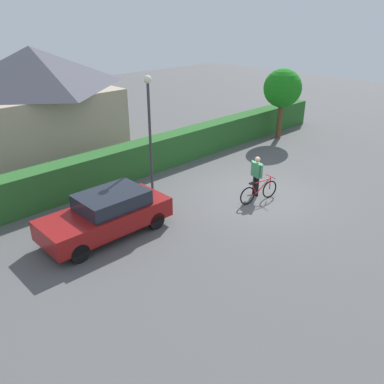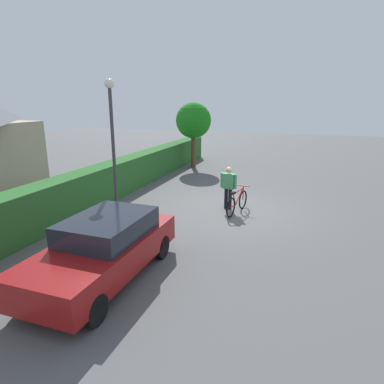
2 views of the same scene
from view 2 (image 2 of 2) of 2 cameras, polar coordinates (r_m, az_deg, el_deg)
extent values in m
plane|color=#555555|center=(12.13, 6.91, -2.93)|extent=(60.00, 60.00, 0.00)
cube|color=#296027|center=(13.80, -13.67, 2.01)|extent=(21.40, 0.90, 1.40)
cube|color=maroon|center=(7.54, -15.10, -10.23)|extent=(4.06, 1.74, 0.62)
cube|color=#1E232D|center=(7.53, -14.21, -5.73)|extent=(2.07, 1.51, 0.46)
cylinder|color=black|center=(9.08, -13.98, -7.75)|extent=(0.58, 0.19, 0.58)
cylinder|color=black|center=(8.39, -5.27, -9.33)|extent=(0.58, 0.19, 0.58)
cylinder|color=black|center=(7.23, -26.43, -15.33)|extent=(0.58, 0.19, 0.58)
cylinder|color=black|center=(6.33, -16.36, -18.85)|extent=(0.58, 0.19, 0.58)
torus|color=black|center=(12.13, 8.73, -1.30)|extent=(0.68, 0.19, 0.68)
torus|color=black|center=(11.18, 6.66, -2.67)|extent=(0.68, 0.19, 0.68)
cylinder|color=#B21E1E|center=(11.77, 8.17, -0.63)|extent=(0.68, 0.17, 0.53)
cylinder|color=#B21E1E|center=(11.38, 7.30, -1.29)|extent=(0.26, 0.09, 0.46)
cylinder|color=#B21E1E|center=(11.59, 7.94, 0.12)|extent=(0.83, 0.20, 0.07)
cylinder|color=#B21E1E|center=(11.36, 7.08, -2.44)|extent=(0.41, 0.12, 0.05)
cylinder|color=#B21E1E|center=(12.06, 8.78, -0.21)|extent=(0.04, 0.04, 0.48)
cube|color=black|center=(11.21, 7.11, -0.20)|extent=(0.24, 0.14, 0.06)
cylinder|color=#B21E1E|center=(11.99, 8.83, 1.03)|extent=(0.13, 0.50, 0.03)
cylinder|color=black|center=(12.07, 5.86, -1.08)|extent=(0.13, 0.13, 0.76)
cylinder|color=black|center=(12.00, 6.54, -1.20)|extent=(0.13, 0.13, 0.76)
cube|color=#3F8C59|center=(11.87, 6.29, 1.88)|extent=(0.30, 0.48, 0.54)
sphere|color=tan|center=(11.78, 6.35, 3.80)|extent=(0.21, 0.21, 0.21)
cylinder|color=#3F8C59|center=(11.99, 5.13, 2.11)|extent=(0.09, 0.09, 0.51)
cylinder|color=#3F8C59|center=(11.75, 7.48, 1.77)|extent=(0.09, 0.09, 0.51)
cylinder|color=#38383D|center=(10.40, -13.25, 5.50)|extent=(0.10, 0.10, 4.15)
sphere|color=#F2EDCC|center=(10.27, -14.03, 17.63)|extent=(0.28, 0.28, 0.28)
cylinder|color=brown|center=(19.40, 0.24, 7.30)|extent=(0.27, 0.27, 2.11)
sphere|color=#1B7B1A|center=(19.23, 0.24, 12.20)|extent=(2.00, 2.00, 2.00)
camera|label=1|loc=(6.26, 116.53, 18.88)|focal=37.36mm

